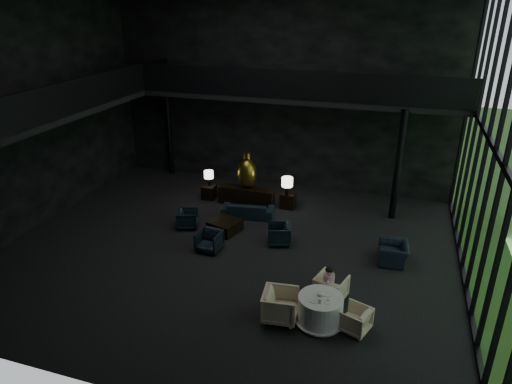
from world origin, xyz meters
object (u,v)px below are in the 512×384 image
(dining_table, at_px, (320,312))
(dining_chair_north, at_px, (331,286))
(side_table_right, at_px, (288,200))
(lounge_armchair_south, at_px, (209,241))
(side_table_left, at_px, (209,192))
(coffee_table, at_px, (225,226))
(bronze_urn, at_px, (247,173))
(dining_chair_west, at_px, (280,302))
(child, at_px, (329,278))
(dining_chair_east, at_px, (355,320))
(lounge_armchair_west, at_px, (188,219))
(table_lamp_left, at_px, (209,175))
(window_armchair, at_px, (393,251))
(sofa, at_px, (248,208))
(lounge_armchair_east, at_px, (279,234))
(table_lamp_right, at_px, (287,183))
(console, at_px, (246,196))

(dining_table, relative_size, dining_chair_north, 1.62)
(side_table_right, xyz_separation_m, lounge_armchair_south, (-1.59, -3.90, 0.05))
(side_table_left, relative_size, coffee_table, 0.59)
(bronze_urn, bearing_deg, side_table_left, -179.30)
(side_table_right, distance_m, dining_chair_west, 6.62)
(child, bearing_deg, side_table_left, -43.33)
(dining_chair_east, bearing_deg, dining_chair_west, -65.82)
(dining_chair_west, bearing_deg, dining_table, -87.36)
(side_table_left, xyz_separation_m, lounge_armchair_west, (0.27, -2.53, 0.05))
(table_lamp_left, height_order, dining_table, table_lamp_left)
(bronze_urn, distance_m, coffee_table, 2.68)
(window_armchair, bearing_deg, sofa, -111.98)
(window_armchair, bearing_deg, table_lamp_left, -115.36)
(bronze_urn, relative_size, side_table_left, 2.52)
(side_table_right, xyz_separation_m, dining_chair_west, (1.41, -6.47, 0.19))
(table_lamp_left, height_order, side_table_right, table_lamp_left)
(dining_chair_west, relative_size, child, 1.55)
(lounge_armchair_west, relative_size, lounge_armchair_south, 0.92)
(side_table_right, distance_m, lounge_armchair_west, 3.96)
(side_table_left, relative_size, side_table_right, 0.92)
(lounge_armchair_east, bearing_deg, lounge_armchair_west, -109.04)
(side_table_left, bearing_deg, dining_table, -47.96)
(table_lamp_right, xyz_separation_m, coffee_table, (-1.58, -2.35, -0.89))
(sofa, xyz_separation_m, dining_chair_north, (3.69, -4.05, 0.06))
(table_lamp_left, relative_size, lounge_armchair_east, 0.87)
(coffee_table, distance_m, dining_chair_north, 4.88)
(lounge_armchair_west, height_order, dining_chair_west, dining_chair_west)
(window_armchair, xyz_separation_m, dining_table, (-1.59, -3.45, -0.06))
(side_table_right, height_order, child, child)
(side_table_left, xyz_separation_m, sofa, (1.99, -1.08, 0.05))
(lounge_armchair_south, height_order, child, child)
(dining_chair_east, bearing_deg, window_armchair, -171.83)
(sofa, height_order, window_armchair, window_armchair)
(console, height_order, dining_chair_west, dining_chair_west)
(dining_chair_east, height_order, dining_chair_west, dining_chair_west)
(side_table_right, xyz_separation_m, coffee_table, (-1.58, -2.56, -0.09))
(sofa, bearing_deg, lounge_armchair_east, 126.42)
(window_armchair, xyz_separation_m, child, (-1.54, -2.57, 0.37))
(side_table_right, relative_size, sofa, 0.35)
(bronze_urn, height_order, side_table_right, bronze_urn)
(lounge_armchair_east, relative_size, coffee_table, 0.77)
(table_lamp_right, distance_m, window_armchair, 4.83)
(console, height_order, window_armchair, window_armchair)
(bronze_urn, relative_size, lounge_armchair_east, 1.96)
(lounge_armchair_west, bearing_deg, coffee_table, -105.38)
(window_armchair, relative_size, dining_table, 0.71)
(table_lamp_right, height_order, coffee_table, table_lamp_right)
(sofa, height_order, dining_chair_north, dining_chair_north)
(table_lamp_left, xyz_separation_m, lounge_armchair_east, (3.60, -2.70, -0.63))
(coffee_table, bearing_deg, lounge_armchair_west, -176.05)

